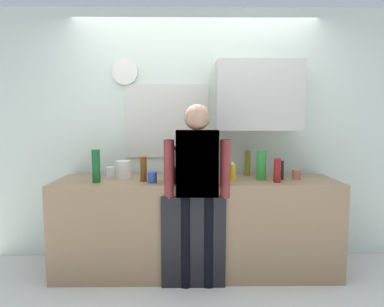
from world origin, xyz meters
TOP-DOWN VIEW (x-y plane):
  - ground_plane at (0.00, 0.00)m, footprint 8.00×8.00m
  - kitchen_counter at (0.00, 0.30)m, footprint 2.64×0.64m
  - dishwasher_panel at (-0.03, -0.03)m, footprint 0.56×0.02m
  - back_wall_assembly at (0.08, 0.70)m, footprint 4.24×0.42m
  - coffee_maker at (-0.18, 0.20)m, footprint 0.20×0.20m
  - bottle_olive_oil at (0.53, 0.54)m, footprint 0.06×0.06m
  - bottle_amber_beer at (-0.49, 0.22)m, footprint 0.06×0.06m
  - bottle_clear_soda at (0.61, 0.28)m, footprint 0.09×0.09m
  - bottle_green_wine at (-0.91, 0.16)m, footprint 0.07×0.07m
  - bottle_red_vinegar at (0.73, 0.15)m, footprint 0.06×0.06m
  - bottle_dark_sauce at (0.80, 0.29)m, footprint 0.06×0.06m
  - cup_terracotta_mug at (0.96, 0.31)m, footprint 0.08×0.08m
  - cup_white_mug at (-0.86, 0.48)m, footprint 0.08×0.08m
  - cup_blue_mug at (-0.40, 0.15)m, footprint 0.08×0.08m
  - mixing_bowl at (-0.06, 0.42)m, footprint 0.22×0.22m
  - dish_soap at (0.34, 0.28)m, footprint 0.06×0.06m
  - storage_canister at (-0.71, 0.38)m, footprint 0.14×0.14m
  - person_at_sink at (0.00, 0.00)m, footprint 0.57×0.22m
  - person_guest at (0.00, 0.00)m, footprint 0.57×0.22m

SIDE VIEW (x-z plane):
  - ground_plane at x=0.00m, z-range 0.00..0.00m
  - dishwasher_panel at x=-0.03m, z-range 0.00..0.81m
  - kitchen_counter at x=0.00m, z-range 0.00..0.90m
  - mixing_bowl at x=-0.06m, z-range 0.90..0.98m
  - cup_terracotta_mug at x=0.96m, z-range 0.90..0.99m
  - person_at_sink at x=0.00m, z-range 0.15..1.75m
  - person_guest at x=0.00m, z-range 0.15..1.75m
  - cup_white_mug at x=-0.86m, z-range 0.90..1.00m
  - cup_blue_mug at x=-0.40m, z-range 0.90..1.00m
  - dish_soap at x=0.34m, z-range 0.89..1.07m
  - storage_canister at x=-0.71m, z-range 0.90..1.07m
  - bottle_dark_sauce at x=0.80m, z-range 0.90..1.08m
  - bottle_red_vinegar at x=0.73m, z-range 0.90..1.12m
  - bottle_amber_beer at x=-0.49m, z-range 0.90..1.13m
  - bottle_olive_oil at x=0.53m, z-range 0.90..1.15m
  - bottle_clear_soda at x=0.61m, z-range 0.90..1.18m
  - coffee_maker at x=-0.18m, z-range 0.88..1.21m
  - bottle_green_wine at x=-0.91m, z-range 0.90..1.20m
  - back_wall_assembly at x=0.08m, z-range 0.06..2.66m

